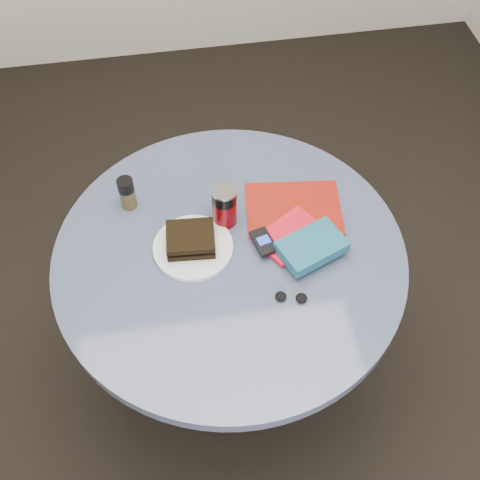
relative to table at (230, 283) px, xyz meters
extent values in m
plane|color=black|center=(0.00, 0.00, -0.59)|extent=(4.00, 4.00, 0.00)
cylinder|color=black|center=(0.00, 0.00, -0.57)|extent=(0.48, 0.48, 0.03)
cylinder|color=black|center=(0.00, 0.00, -0.22)|extent=(0.11, 0.11, 0.68)
cylinder|color=#3C4663|center=(0.00, 0.00, 0.14)|extent=(1.00, 1.00, 0.04)
cylinder|color=white|center=(-0.10, 0.03, 0.17)|extent=(0.29, 0.29, 0.01)
cube|color=black|center=(-0.10, 0.03, 0.19)|extent=(0.14, 0.12, 0.02)
cube|color=black|center=(-0.10, 0.03, 0.20)|extent=(0.13, 0.11, 0.01)
cube|color=black|center=(-0.10, 0.03, 0.22)|extent=(0.14, 0.12, 0.02)
cylinder|color=#66050A|center=(0.00, 0.11, 0.21)|extent=(0.08, 0.08, 0.09)
cylinder|color=black|center=(0.00, 0.11, 0.27)|extent=(0.08, 0.08, 0.04)
cylinder|color=silver|center=(0.00, 0.11, 0.29)|extent=(0.08, 0.08, 0.01)
cylinder|color=#40361B|center=(-0.27, 0.22, 0.20)|extent=(0.05, 0.05, 0.07)
cylinder|color=black|center=(-0.27, 0.22, 0.25)|extent=(0.05, 0.05, 0.04)
cube|color=maroon|center=(0.21, 0.12, 0.17)|extent=(0.30, 0.24, 0.01)
cube|color=red|center=(0.18, 0.02, 0.18)|extent=(0.22, 0.20, 0.02)
cube|color=navy|center=(0.22, -0.05, 0.20)|extent=(0.21, 0.18, 0.03)
cube|color=black|center=(0.10, 0.00, 0.19)|extent=(0.07, 0.10, 0.01)
cube|color=#243CB7|center=(0.10, 0.00, 0.20)|extent=(0.04, 0.04, 0.00)
ellipsoid|color=black|center=(0.11, -0.17, 0.17)|extent=(0.04, 0.04, 0.02)
ellipsoid|color=black|center=(0.16, -0.19, 0.17)|extent=(0.04, 0.04, 0.02)
camera|label=1|loc=(-0.13, -0.98, 1.54)|focal=45.00mm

